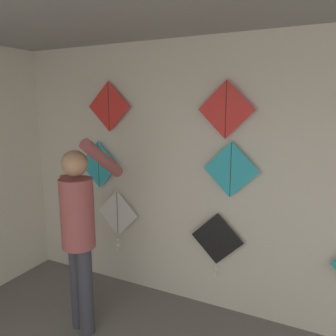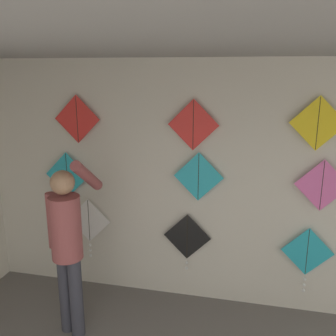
# 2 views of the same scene
# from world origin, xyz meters

# --- Properties ---
(back_panel) EXTENTS (5.77, 0.06, 2.80)m
(back_panel) POSITION_xyz_m (0.00, 3.85, 1.40)
(back_panel) COLOR beige
(back_panel) RESTS_ON ground
(ceiling_slab) EXTENTS (5.77, 4.62, 0.04)m
(ceiling_slab) POSITION_xyz_m (0.00, 1.91, 2.82)
(ceiling_slab) COLOR gray
(shopkeeper) EXTENTS (0.46, 0.59, 1.88)m
(shopkeeper) POSITION_xyz_m (-1.07, 2.91, 1.06)
(shopkeeper) COLOR #383842
(shopkeeper) RESTS_ON ground
(kite_0) EXTENTS (0.55, 0.04, 0.76)m
(kite_0) POSITION_xyz_m (-1.24, 3.76, 0.85)
(kite_0) COLOR white
(kite_1) EXTENTS (0.55, 0.04, 0.69)m
(kite_1) POSITION_xyz_m (-0.02, 3.76, 0.78)
(kite_1) COLOR black
(kite_2) EXTENTS (0.55, 0.04, 0.76)m
(kite_2) POSITION_xyz_m (1.30, 3.76, 0.72)
(kite_2) COLOR #28B2C6
(kite_3) EXTENTS (0.55, 0.01, 0.55)m
(kite_3) POSITION_xyz_m (-1.49, 3.76, 1.45)
(kite_3) COLOR #28B2C6
(kite_4) EXTENTS (0.55, 0.01, 0.55)m
(kite_4) POSITION_xyz_m (0.10, 3.76, 1.53)
(kite_4) COLOR #28B2C6
(kite_5) EXTENTS (0.55, 0.01, 0.55)m
(kite_5) POSITION_xyz_m (1.38, 3.76, 1.52)
(kite_5) COLOR pink
(kite_6) EXTENTS (0.55, 0.01, 0.55)m
(kite_6) POSITION_xyz_m (-1.31, 3.76, 2.13)
(kite_6) COLOR red
(kite_7) EXTENTS (0.55, 0.01, 0.55)m
(kite_7) POSITION_xyz_m (0.03, 3.76, 2.10)
(kite_7) COLOR red
(kite_8) EXTENTS (0.55, 0.01, 0.55)m
(kite_8) POSITION_xyz_m (1.28, 3.76, 2.16)
(kite_8) COLOR yellow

